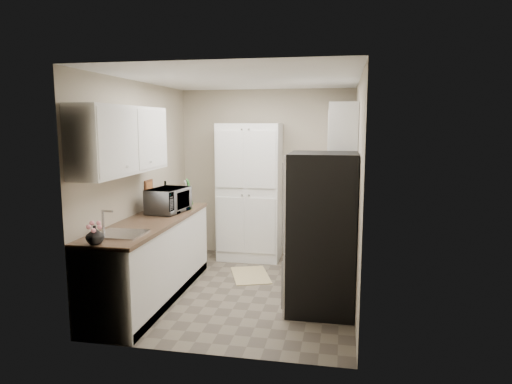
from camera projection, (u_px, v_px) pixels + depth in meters
ground at (244, 290)px, 5.54m from camera, size 3.20×3.20×0.00m
room_shell at (242, 156)px, 5.29m from camera, size 2.64×3.24×2.52m
pantry_cabinet at (250, 192)px, 6.70m from camera, size 0.90×0.55×2.00m
base_cabinet_left at (152, 260)px, 5.24m from camera, size 0.60×2.30×0.88m
countertop_left at (151, 221)px, 5.17m from camera, size 0.63×2.33×0.04m
base_cabinet_right at (330, 235)px, 6.44m from camera, size 0.60×0.80×0.88m
countertop_right at (331, 203)px, 6.38m from camera, size 0.63×0.83×0.04m
electric_range at (327, 247)px, 5.67m from camera, size 0.71×0.78×1.13m
refrigerator at (322, 233)px, 4.84m from camera, size 0.70×0.72×1.70m
microwave at (168, 200)px, 5.56m from camera, size 0.44×0.59×0.30m
wine_bottle at (166, 195)px, 5.93m from camera, size 0.08×0.08×0.31m
flower_vase at (95, 235)px, 4.11m from camera, size 0.21×0.21×0.17m
cutting_board at (189, 192)px, 6.19m from camera, size 0.13×0.25×0.33m
toaster_oven at (329, 191)px, 6.51m from camera, size 0.39×0.46×0.23m
fruit_basket at (328, 180)px, 6.48m from camera, size 0.26×0.26×0.10m
kitchen_mat at (251, 275)px, 6.05m from camera, size 0.68×0.84×0.01m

